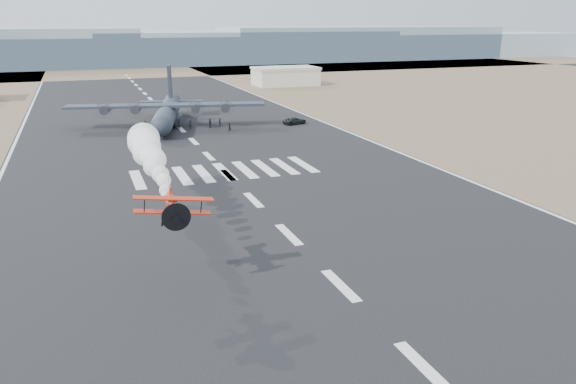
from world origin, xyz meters
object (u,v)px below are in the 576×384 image
crew_h (145,126)px  crew_d (210,123)px  support_vehicle (295,121)px  hangar_right (285,76)px  crew_b (229,127)px  crew_a (179,124)px  crew_c (190,124)px  transport_aircraft (167,111)px  crew_e (153,129)px  crew_f (148,130)px  aerobatic_biplane (173,207)px  crew_g (220,122)px

crew_h → crew_d: bearing=138.8°
support_vehicle → hangar_right: bearing=-34.6°
crew_d → crew_h: bearing=115.1°
crew_d → crew_b: bearing=-115.5°
crew_a → crew_c: bearing=-120.6°
transport_aircraft → crew_e: (-4.05, -7.39, -2.03)m
transport_aircraft → crew_b: bearing=-31.6°
transport_aircraft → hangar_right: bearing=64.9°
hangar_right → crew_f: 86.26m
support_vehicle → crew_e: (-28.76, 0.17, 0.18)m
crew_c → crew_f: size_ratio=1.11×
crew_c → crew_f: bearing=-150.7°
crew_b → crew_f: 15.30m
crew_a → crew_b: (8.74, -5.56, -0.11)m
crew_c → crew_e: bearing=-150.5°
aerobatic_biplane → support_vehicle: (35.23, 64.51, -5.80)m
crew_a → transport_aircraft: bearing=-3.0°
crew_f → crew_g: 14.73m
crew_a → crew_h: 6.38m
crew_h → support_vehicle: bearing=139.9°
crew_b → crew_h: size_ratio=0.87×
crew_d → crew_e: size_ratio=1.05×
support_vehicle → crew_c: bearing=66.9°
aerobatic_biplane → support_vehicle: bearing=63.0°
crew_f → crew_h: bearing=-39.8°
aerobatic_biplane → crew_e: bearing=85.9°
crew_g → crew_h: size_ratio=0.97×
transport_aircraft → crew_f: transport_aircraft is taller
crew_a → crew_g: bearing=-114.2°
crew_c → transport_aircraft: bearing=137.5°
crew_d → crew_a: bearing=114.3°
crew_b → crew_g: (-0.61, 5.02, 0.09)m
crew_c → crew_g: crew_c is taller
aerobatic_biplane → crew_a: aerobatic_biplane is taller
support_vehicle → crew_e: bearing=73.8°
transport_aircraft → crew_c: bearing=-40.7°
hangar_right → crew_g: bearing=-120.2°
crew_b → crew_g: bearing=-102.2°
support_vehicle → crew_d: size_ratio=2.74×
crew_c → crew_h: crew_c is taller
crew_g → crew_b: bearing=51.2°
transport_aircraft → crew_e: transport_aircraft is taller
support_vehicle → crew_g: (-15.19, 2.52, 0.18)m
crew_c → crew_d: 3.91m
hangar_right → transport_aircraft: transport_aircraft is taller
support_vehicle → crew_c: size_ratio=2.70×
crew_h → transport_aircraft: bearing=-176.2°
hangar_right → crew_b: 80.04m
hangar_right → crew_h: (-52.65, -64.19, -2.11)m
crew_a → crew_c: 2.21m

